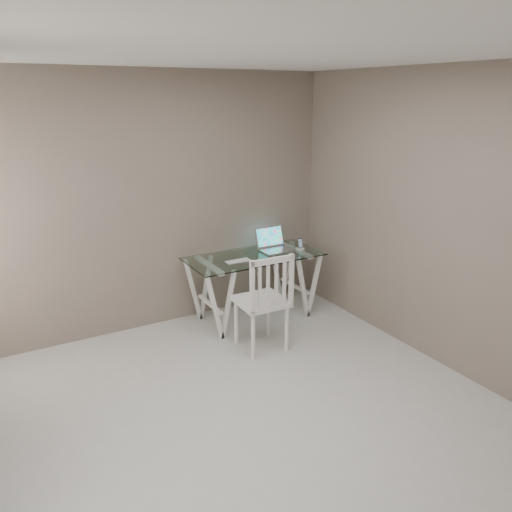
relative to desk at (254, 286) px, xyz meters
The scene contains 7 objects.
room 2.48m from the desk, 119.59° to the right, with size 4.50×4.52×2.71m.
desk is the anchor object (origin of this frame).
chair 0.80m from the desk, 111.84° to the right, with size 0.48×0.48×1.02m.
laptop 0.53m from the desk, 16.26° to the left, with size 0.36×0.33×0.25m.
keyboard 0.46m from the desk, 160.11° to the right, with size 0.29×0.12×0.01m, color silver.
mouse 0.46m from the desk, 101.47° to the right, with size 0.11×0.07×0.04m, color white.
phone_dock 0.71m from the desk, ahead, with size 0.07×0.07×0.13m.
Camera 1 is at (-1.63, -2.73, 2.44)m, focal length 35.00 mm.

